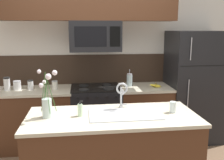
{
  "coord_description": "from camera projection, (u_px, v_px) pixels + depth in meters",
  "views": [
    {
      "loc": [
        -0.21,
        -2.84,
        1.81
      ],
      "look_at": [
        0.17,
        0.27,
        1.16
      ],
      "focal_mm": 40.0,
      "sensor_mm": 36.0,
      "label": 1
    }
  ],
  "objects": [
    {
      "name": "stove_range",
      "position": [
        96.0,
        115.0,
        3.93
      ],
      "size": [
        0.76,
        0.64,
        0.93
      ],
      "color": "black",
      "rests_on": "ground"
    },
    {
      "name": "back_counter_right",
      "position": [
        144.0,
        114.0,
        4.03
      ],
      "size": [
        0.82,
        0.65,
        0.91
      ],
      "color": "#4C2B19",
      "rests_on": "ground"
    },
    {
      "name": "island_counter",
      "position": [
        112.0,
        154.0,
        2.73
      ],
      "size": [
        1.81,
        0.79,
        0.91
      ],
      "color": "#4C2B19",
      "rests_on": "ground"
    },
    {
      "name": "storage_jar_tall",
      "position": [
        7.0,
        84.0,
        3.66
      ],
      "size": [
        0.09,
        0.09,
        0.2
      ],
      "color": "silver",
      "rests_on": "back_counter_left"
    },
    {
      "name": "dish_soap_bottle",
      "position": [
        80.0,
        110.0,
        2.59
      ],
      "size": [
        0.06,
        0.05,
        0.16
      ],
      "color": "beige",
      "rests_on": "island_counter"
    },
    {
      "name": "sink_faucet",
      "position": [
        122.0,
        92.0,
        2.81
      ],
      "size": [
        0.14,
        0.14,
        0.31
      ],
      "color": "#B7BABF",
      "rests_on": "island_counter"
    },
    {
      "name": "flower_vase",
      "position": [
        47.0,
        103.0,
        2.54
      ],
      "size": [
        0.2,
        0.21,
        0.5
      ],
      "color": "silver",
      "rests_on": "island_counter"
    },
    {
      "name": "microwave",
      "position": [
        95.0,
        36.0,
        3.66
      ],
      "size": [
        0.74,
        0.4,
        0.44
      ],
      "color": "black"
    },
    {
      "name": "french_press",
      "position": [
        129.0,
        80.0,
        3.94
      ],
      "size": [
        0.09,
        0.09,
        0.27
      ],
      "color": "silver",
      "rests_on": "back_counter_right"
    },
    {
      "name": "refrigerator",
      "position": [
        193.0,
        86.0,
        4.06
      ],
      "size": [
        0.83,
        0.74,
        1.77
      ],
      "color": "black",
      "rests_on": "ground"
    },
    {
      "name": "splash_band",
      "position": [
        94.0,
        69.0,
        4.11
      ],
      "size": [
        3.6,
        0.01,
        0.48
      ],
      "primitive_type": "cube",
      "color": "#332319",
      "rests_on": "rear_partition"
    },
    {
      "name": "storage_jar_squat",
      "position": [
        55.0,
        85.0,
        3.74
      ],
      "size": [
        0.09,
        0.09,
        0.13
      ],
      "color": "silver",
      "rests_on": "back_counter_left"
    },
    {
      "name": "storage_jar_short",
      "position": [
        31.0,
        85.0,
        3.71
      ],
      "size": [
        0.08,
        0.08,
        0.15
      ],
      "color": "silver",
      "rests_on": "back_counter_left"
    },
    {
      "name": "drinking_glass",
      "position": [
        173.0,
        107.0,
        2.71
      ],
      "size": [
        0.07,
        0.07,
        0.12
      ],
      "color": "silver",
      "rests_on": "island_counter"
    },
    {
      "name": "kitchen_sink",
      "position": [
        125.0,
        121.0,
        2.67
      ],
      "size": [
        0.76,
        0.42,
        0.16
      ],
      "color": "#ADAFB5",
      "rests_on": "island_counter"
    },
    {
      "name": "rear_partition",
      "position": [
        112.0,
        59.0,
        4.17
      ],
      "size": [
        5.2,
        0.1,
        2.6
      ],
      "primitive_type": "cube",
      "color": "silver",
      "rests_on": "ground"
    },
    {
      "name": "banana_bunch",
      "position": [
        156.0,
        86.0,
        3.89
      ],
      "size": [
        0.19,
        0.12,
        0.08
      ],
      "color": "yellow",
      "rests_on": "back_counter_right"
    },
    {
      "name": "back_counter_left",
      "position": [
        38.0,
        118.0,
        3.82
      ],
      "size": [
        1.06,
        0.65,
        0.91
      ],
      "color": "#4C2B19",
      "rests_on": "ground"
    },
    {
      "name": "storage_jar_medium",
      "position": [
        17.0,
        85.0,
        3.71
      ],
      "size": [
        0.11,
        0.11,
        0.14
      ],
      "color": "silver",
      "rests_on": "back_counter_left"
    }
  ]
}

